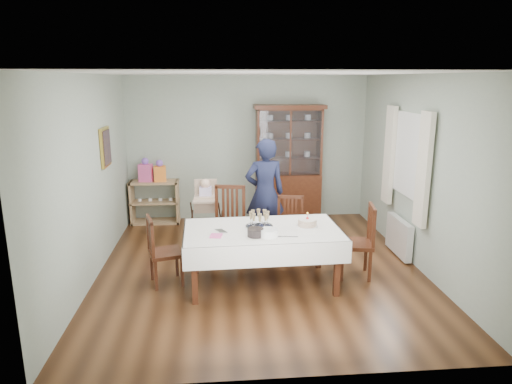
{
  "coord_description": "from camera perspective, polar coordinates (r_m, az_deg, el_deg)",
  "views": [
    {
      "loc": [
        -0.58,
        -6.06,
        2.63
      ],
      "look_at": [
        -0.04,
        0.2,
        1.07
      ],
      "focal_mm": 32.0,
      "sensor_mm": 36.0,
      "label": 1
    }
  ],
  "objects": [
    {
      "name": "china_cabinet",
      "position": [
        8.56,
        4.07,
        3.78
      ],
      "size": [
        1.3,
        0.48,
        2.18
      ],
      "color": "#492412",
      "rests_on": "floor"
    },
    {
      "name": "plate_stack_dark",
      "position": [
        5.59,
        -0.06,
        -5.07
      ],
      "size": [
        0.23,
        0.23,
        0.1
      ],
      "primitive_type": "cylinder",
      "rotation": [
        0.0,
        0.0,
        -0.12
      ],
      "color": "black",
      "rests_on": "dining_table"
    },
    {
      "name": "gift_bag_pink",
      "position": [
        8.58,
        -13.63,
        2.57
      ],
      "size": [
        0.26,
        0.19,
        0.44
      ],
      "color": "#E25397",
      "rests_on": "sideboard"
    },
    {
      "name": "chair_far_left",
      "position": [
        6.88,
        -3.45,
        -5.69
      ],
      "size": [
        0.56,
        0.56,
        1.08
      ],
      "rotation": [
        0.0,
        0.0,
        -0.18
      ],
      "color": "#492412",
      "rests_on": "floor"
    },
    {
      "name": "sideboard",
      "position": [
        8.71,
        -12.51,
        -1.21
      ],
      "size": [
        0.9,
        0.38,
        0.8
      ],
      "color": "tan",
      "rests_on": "floor"
    },
    {
      "name": "gift_bag_orange",
      "position": [
        8.55,
        -11.92,
        2.5
      ],
      "size": [
        0.23,
        0.18,
        0.4
      ],
      "color": "orange",
      "rests_on": "sideboard"
    },
    {
      "name": "plate_stack_white",
      "position": [
        5.57,
        1.61,
        -5.13
      ],
      "size": [
        0.26,
        0.26,
        0.1
      ],
      "primitive_type": "cylinder",
      "rotation": [
        0.0,
        0.0,
        -0.14
      ],
      "color": "white",
      "rests_on": "dining_table"
    },
    {
      "name": "chair_end_left",
      "position": [
        6.17,
        -11.3,
        -8.79
      ],
      "size": [
        0.51,
        0.51,
        0.92
      ],
      "rotation": [
        0.0,
        0.0,
        1.86
      ],
      "color": "#492412",
      "rests_on": "floor"
    },
    {
      "name": "chair_far_right",
      "position": [
        6.93,
        4.19,
        -5.96
      ],
      "size": [
        0.49,
        0.49,
        0.92
      ],
      "rotation": [
        0.0,
        0.0,
        -0.21
      ],
      "color": "#492412",
      "rests_on": "floor"
    },
    {
      "name": "high_chair",
      "position": [
        7.43,
        -6.23,
        -3.37
      ],
      "size": [
        0.49,
        0.49,
        1.09
      ],
      "rotation": [
        0.0,
        0.0,
        -0.02
      ],
      "color": "black",
      "rests_on": "floor"
    },
    {
      "name": "room_shell",
      "position": [
        6.68,
        0.07,
        5.99
      ],
      "size": [
        5.0,
        5.0,
        5.0
      ],
      "color": "#9EAA99",
      "rests_on": "floor"
    },
    {
      "name": "cutlery",
      "position": [
        5.79,
        -4.78,
        -4.87
      ],
      "size": [
        0.18,
        0.2,
        0.01
      ],
      "primitive_type": null,
      "rotation": [
        0.0,
        0.0,
        0.47
      ],
      "color": "silver",
      "rests_on": "dining_table"
    },
    {
      "name": "napkin_stack",
      "position": [
        5.61,
        -5.01,
        -5.47
      ],
      "size": [
        0.16,
        0.16,
        0.02
      ],
      "primitive_type": "cube",
      "rotation": [
        0.0,
        0.0,
        -0.19
      ],
      "color": "#E25397",
      "rests_on": "dining_table"
    },
    {
      "name": "floor",
      "position": [
        6.63,
        0.47,
        -9.41
      ],
      "size": [
        5.0,
        5.0,
        0.0
      ],
      "primitive_type": "plane",
      "color": "#593319",
      "rests_on": "ground"
    },
    {
      "name": "dining_table",
      "position": [
        5.99,
        0.79,
        -8.06
      ],
      "size": [
        2.04,
        1.21,
        0.76
      ],
      "rotation": [
        0.0,
        0.0,
        0.03
      ],
      "color": "#492412",
      "rests_on": "floor"
    },
    {
      "name": "birthday_cake",
      "position": [
        5.97,
        6.42,
        -3.86
      ],
      "size": [
        0.28,
        0.28,
        0.19
      ],
      "color": "white",
      "rests_on": "dining_table"
    },
    {
      "name": "curtain_right",
      "position": [
        7.59,
        16.32,
        4.45
      ],
      "size": [
        0.07,
        0.3,
        1.55
      ],
      "primitive_type": "cube",
      "color": "silver",
      "rests_on": "room_shell"
    },
    {
      "name": "radiator",
      "position": [
        7.3,
        17.44,
        -5.31
      ],
      "size": [
        0.1,
        0.8,
        0.55
      ],
      "primitive_type": "cube",
      "color": "white",
      "rests_on": "floor"
    },
    {
      "name": "picture_frame",
      "position": [
        7.12,
        -18.31,
        5.34
      ],
      "size": [
        0.04,
        0.48,
        0.58
      ],
      "primitive_type": "cube",
      "color": "gold",
      "rests_on": "room_shell"
    },
    {
      "name": "woman",
      "position": [
        7.21,
        1.11,
        -0.16
      ],
      "size": [
        0.68,
        0.5,
        1.74
      ],
      "primitive_type": "imported",
      "rotation": [
        0.0,
        0.0,
        3.27
      ],
      "color": "#161931",
      "rests_on": "floor"
    },
    {
      "name": "chair_end_right",
      "position": [
        6.42,
        12.38,
        -7.72
      ],
      "size": [
        0.51,
        0.51,
        1.0
      ],
      "rotation": [
        0.0,
        0.0,
        -1.74
      ],
      "color": "#492412",
      "rests_on": "floor"
    },
    {
      "name": "cake_knife",
      "position": [
        5.58,
        3.97,
        -5.58
      ],
      "size": [
        0.25,
        0.06,
        0.01
      ],
      "primitive_type": "cube",
      "rotation": [
        0.0,
        0.0,
        -0.14
      ],
      "color": "silver",
      "rests_on": "dining_table"
    },
    {
      "name": "champagne_tray",
      "position": [
        5.91,
        0.4,
        -3.8
      ],
      "size": [
        0.36,
        0.36,
        0.22
      ],
      "color": "silver",
      "rests_on": "dining_table"
    },
    {
      "name": "curtain_left",
      "position": [
        6.47,
        20.22,
        2.58
      ],
      "size": [
        0.07,
        0.3,
        1.55
      ],
      "primitive_type": "cube",
      "color": "silver",
      "rests_on": "room_shell"
    },
    {
      "name": "window",
      "position": [
        7.03,
        18.63,
        4.39
      ],
      "size": [
        0.04,
        1.02,
        1.22
      ],
      "primitive_type": "cube",
      "color": "white",
      "rests_on": "room_shell"
    }
  ]
}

